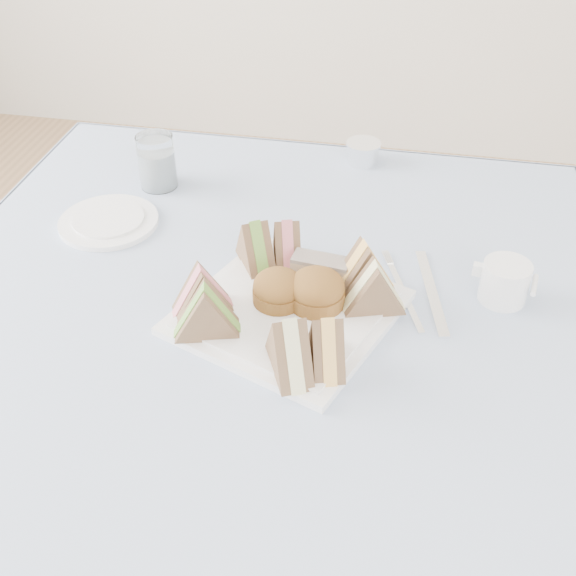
% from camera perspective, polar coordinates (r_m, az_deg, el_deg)
% --- Properties ---
extents(floor, '(4.00, 4.00, 0.00)m').
position_cam_1_polar(floor, '(1.64, -1.66, -21.54)').
color(floor, '#9E7751').
rests_on(floor, ground).
extents(table, '(0.90, 0.90, 0.74)m').
position_cam_1_polar(table, '(1.34, -1.95, -13.47)').
color(table, brown).
rests_on(table, floor).
extents(tablecloth, '(1.02, 1.02, 0.01)m').
position_cam_1_polar(tablecloth, '(1.07, -2.36, -0.93)').
color(tablecloth, '#B0BBD4').
rests_on(tablecloth, table).
extents(serving_plate, '(0.36, 0.36, 0.01)m').
position_cam_1_polar(serving_plate, '(1.03, 0.00, -1.92)').
color(serving_plate, white).
rests_on(serving_plate, tablecloth).
extents(sandwich_fl_a, '(0.09, 0.07, 0.08)m').
position_cam_1_polar(sandwich_fl_a, '(1.01, -6.83, -0.07)').
color(sandwich_fl_a, brown).
rests_on(sandwich_fl_a, serving_plate).
extents(sandwich_fl_b, '(0.10, 0.06, 0.08)m').
position_cam_1_polar(sandwich_fl_b, '(0.97, -6.48, -1.70)').
color(sandwich_fl_b, brown).
rests_on(sandwich_fl_b, serving_plate).
extents(sandwich_fr_a, '(0.06, 0.09, 0.08)m').
position_cam_1_polar(sandwich_fr_a, '(0.92, 3.08, -4.20)').
color(sandwich_fr_a, brown).
rests_on(sandwich_fr_a, serving_plate).
extents(sandwich_fr_b, '(0.08, 0.10, 0.08)m').
position_cam_1_polar(sandwich_fr_b, '(0.91, 0.10, -4.47)').
color(sandwich_fr_b, brown).
rests_on(sandwich_fr_b, serving_plate).
extents(sandwich_bl_a, '(0.08, 0.10, 0.08)m').
position_cam_1_polar(sandwich_bl_a, '(1.09, -2.60, 3.58)').
color(sandwich_bl_a, brown).
rests_on(sandwich_bl_a, serving_plate).
extents(sandwich_bl_b, '(0.06, 0.09, 0.07)m').
position_cam_1_polar(sandwich_bl_b, '(1.10, -0.09, 3.78)').
color(sandwich_bl_b, brown).
rests_on(sandwich_bl_b, serving_plate).
extents(sandwich_br_a, '(0.10, 0.07, 0.08)m').
position_cam_1_polar(sandwich_br_a, '(1.01, 6.82, 0.15)').
color(sandwich_br_a, brown).
rests_on(sandwich_br_a, serving_plate).
extents(sandwich_br_b, '(0.10, 0.08, 0.08)m').
position_cam_1_polar(sandwich_br_b, '(1.05, 6.00, 1.78)').
color(sandwich_br_b, brown).
rests_on(sandwich_br_b, serving_plate).
extents(scone_left, '(0.10, 0.10, 0.05)m').
position_cam_1_polar(scone_left, '(1.02, -0.78, -0.07)').
color(scone_left, olive).
rests_on(scone_left, serving_plate).
extents(scone_right, '(0.09, 0.09, 0.05)m').
position_cam_1_polar(scone_right, '(1.02, 2.28, -0.17)').
color(scone_right, olive).
rests_on(scone_right, serving_plate).
extents(pastry_slice, '(0.09, 0.04, 0.04)m').
position_cam_1_polar(pastry_slice, '(1.07, 2.61, 1.47)').
color(pastry_slice, '#C0AD8F').
rests_on(pastry_slice, serving_plate).
extents(side_plate, '(0.18, 0.18, 0.01)m').
position_cam_1_polar(side_plate, '(1.26, -13.98, 5.10)').
color(side_plate, white).
rests_on(side_plate, tablecloth).
extents(water_glass, '(0.08, 0.08, 0.10)m').
position_cam_1_polar(water_glass, '(1.34, -10.33, 9.80)').
color(water_glass, white).
rests_on(water_glass, tablecloth).
extents(tea_strainer, '(0.08, 0.08, 0.04)m').
position_cam_1_polar(tea_strainer, '(1.42, 5.95, 10.52)').
color(tea_strainer, white).
rests_on(tea_strainer, tablecloth).
extents(knife, '(0.06, 0.20, 0.00)m').
position_cam_1_polar(knife, '(1.10, 11.26, -0.29)').
color(knife, white).
rests_on(knife, tablecloth).
extents(fork, '(0.07, 0.16, 0.00)m').
position_cam_1_polar(fork, '(1.08, 9.24, -0.70)').
color(fork, white).
rests_on(fork, tablecloth).
extents(creamer_jug, '(0.08, 0.08, 0.06)m').
position_cam_1_polar(creamer_jug, '(1.09, 16.75, 0.47)').
color(creamer_jug, white).
rests_on(creamer_jug, tablecloth).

